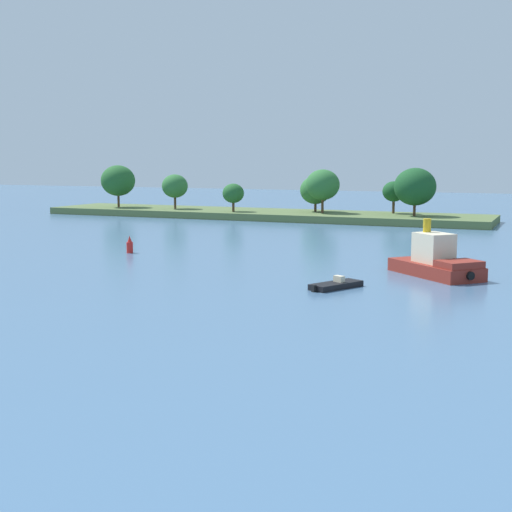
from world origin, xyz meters
TOP-DOWN VIEW (x-y plane):
  - treeline_island at (-9.05, 86.08)m, footprint 80.28×15.28m
  - tugboat at (29.35, 33.73)m, footprint 9.23×8.95m
  - fishing_skiff at (23.03, 24.46)m, footprint 3.56×4.96m
  - channel_buoy_red at (-4.20, 36.13)m, footprint 0.70×0.70m

SIDE VIEW (x-z plane):
  - fishing_skiff at x=23.03m, z-range -0.22..0.74m
  - channel_buoy_red at x=-4.20m, z-range -0.14..1.76m
  - tugboat at x=29.35m, z-range -1.22..3.74m
  - treeline_island at x=-9.05m, z-range -1.90..7.29m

